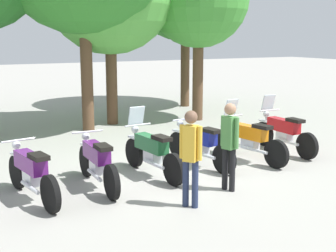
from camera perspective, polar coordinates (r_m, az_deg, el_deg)
The scene contains 9 objects.
ground_plane at distance 9.84m, azimuth 1.36°, elevation -5.65°, with size 80.00×80.00×0.00m, color #9E9B93.
motorcycle_0 at distance 8.42m, azimuth -16.65°, elevation -5.48°, with size 0.64×2.18×0.99m.
motorcycle_1 at distance 8.85m, azimuth -8.83°, elevation -4.34°, with size 0.62×2.19×0.99m.
motorcycle_2 at distance 9.46m, azimuth -2.08°, elevation -3.10°, with size 0.62×2.19×1.37m.
motorcycle_3 at distance 10.17m, azimuth 3.91°, elevation -2.19°, with size 0.62×2.18×0.99m.
motorcycle_4 at distance 10.73m, azimuth 10.04°, elevation -1.55°, with size 0.62×2.18×1.37m.
motorcycle_5 at distance 11.70m, azimuth 14.16°, elevation -0.66°, with size 0.62×2.19×1.37m.
person_0 at distance 7.60m, azimuth 2.84°, elevation -3.20°, with size 0.30×0.37×1.65m.
person_1 at distance 8.50m, azimuth 7.65°, elevation -1.78°, with size 0.27×0.41×1.65m.
Camera 1 is at (-4.59, -8.23, 2.85)m, focal length 49.02 mm.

